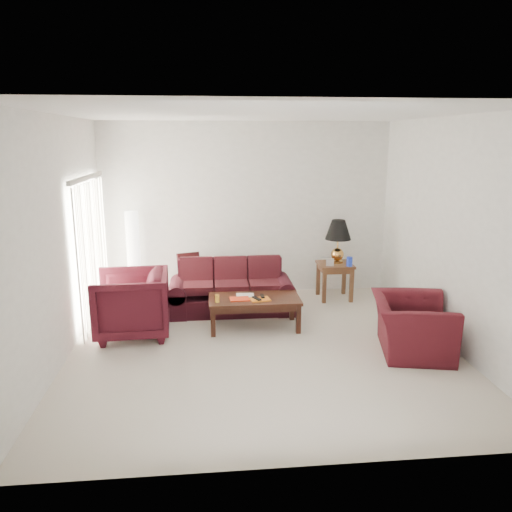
{
  "coord_description": "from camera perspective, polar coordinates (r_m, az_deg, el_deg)",
  "views": [
    {
      "loc": [
        -0.7,
        -6.15,
        2.72
      ],
      "look_at": [
        0.0,
        0.85,
        1.05
      ],
      "focal_mm": 35.0,
      "sensor_mm": 36.0,
      "label": 1
    }
  ],
  "objects": [
    {
      "name": "floor_lamp",
      "position": [
        8.66,
        -13.82,
        0.01
      ],
      "size": [
        0.29,
        0.29,
        1.56
      ],
      "primitive_type": null,
      "rotation": [
        0.0,
        0.0,
        -0.17
      ],
      "color": "white",
      "rests_on": "ground"
    },
    {
      "name": "armchair_left",
      "position": [
        7.2,
        -14.03,
        -5.34
      ],
      "size": [
        1.06,
        1.04,
        0.92
      ],
      "primitive_type": "imported",
      "rotation": [
        0.0,
        0.0,
        -1.52
      ],
      "color": "#3B0D16",
      "rests_on": "ground"
    },
    {
      "name": "magazine_white",
      "position": [
        7.33,
        -1.25,
        -4.52
      ],
      "size": [
        0.26,
        0.2,
        0.01
      ],
      "primitive_type": "cube",
      "rotation": [
        0.0,
        0.0,
        -0.05
      ],
      "color": "white",
      "rests_on": "coffee_table"
    },
    {
      "name": "blinds",
      "position": [
        7.82,
        -18.29,
        0.56
      ],
      "size": [
        0.1,
        2.0,
        2.16
      ],
      "primitive_type": "cube",
      "color": "silver",
      "rests_on": "ground"
    },
    {
      "name": "coffee_table",
      "position": [
        7.33,
        -0.2,
        -6.5
      ],
      "size": [
        1.45,
        0.99,
        0.46
      ],
      "primitive_type": null,
      "rotation": [
        0.0,
        0.0,
        0.27
      ],
      "color": "black",
      "rests_on": "ground"
    },
    {
      "name": "blue_canister",
      "position": [
        8.48,
        10.64,
        -0.63
      ],
      "size": [
        0.1,
        0.1,
        0.16
      ],
      "primitive_type": "cylinder",
      "rotation": [
        0.0,
        0.0,
        -0.04
      ],
      "color": "#1C33B7",
      "rests_on": "end_table"
    },
    {
      "name": "throw_pillow",
      "position": [
        8.54,
        -7.71,
        -0.85
      ],
      "size": [
        0.4,
        0.27,
        0.38
      ],
      "primitive_type": "cube",
      "rotation": [
        -0.21,
        0.0,
        0.28
      ],
      "color": "black",
      "rests_on": "sofa"
    },
    {
      "name": "remote_b",
      "position": [
        7.24,
        0.73,
        -4.59
      ],
      "size": [
        0.06,
        0.16,
        0.02
      ],
      "primitive_type": "cube",
      "rotation": [
        0.0,
        0.0,
        0.05
      ],
      "color": "black",
      "rests_on": "coffee_table"
    },
    {
      "name": "sofa",
      "position": [
        7.96,
        -2.86,
        -3.57
      ],
      "size": [
        2.05,
        1.03,
        0.81
      ],
      "primitive_type": null,
      "rotation": [
        0.0,
        0.0,
        -0.09
      ],
      "color": "black",
      "rests_on": "ground"
    },
    {
      "name": "magazine_red",
      "position": [
        7.17,
        -1.89,
        -4.94
      ],
      "size": [
        0.29,
        0.22,
        0.02
      ],
      "primitive_type": "cube",
      "rotation": [
        0.0,
        0.0,
        0.05
      ],
      "color": "red",
      "rests_on": "coffee_table"
    },
    {
      "name": "armchair_right",
      "position": [
        6.8,
        17.37,
        -7.63
      ],
      "size": [
        1.17,
        1.27,
        0.71
      ],
      "primitive_type": "imported",
      "rotation": [
        0.0,
        0.0,
        1.36
      ],
      "color": "#3E0E15",
      "rests_on": "ground"
    },
    {
      "name": "end_table",
      "position": [
        8.73,
        8.95,
        -2.82
      ],
      "size": [
        0.59,
        0.59,
        0.62
      ],
      "primitive_type": null,
      "rotation": [
        0.0,
        0.0,
        -0.03
      ],
      "color": "#4C2C1A",
      "rests_on": "ground"
    },
    {
      "name": "table_lamp",
      "position": [
        8.63,
        9.33,
        1.65
      ],
      "size": [
        0.53,
        0.53,
        0.74
      ],
      "primitive_type": null,
      "rotation": [
        0.0,
        0.0,
        -0.24
      ],
      "color": "#B37D38",
      "rests_on": "end_table"
    },
    {
      "name": "picture_frame",
      "position": [
        8.71,
        7.99,
        -0.16
      ],
      "size": [
        0.16,
        0.18,
        0.05
      ],
      "primitive_type": "cube",
      "rotation": [
        1.36,
        0.0,
        0.2
      ],
      "color": "#B2B2B7",
      "rests_on": "end_table"
    },
    {
      "name": "magazine_orange",
      "position": [
        7.16,
        0.47,
        -4.97
      ],
      "size": [
        0.31,
        0.25,
        0.02
      ],
      "primitive_type": "cube",
      "rotation": [
        0.0,
        0.0,
        0.16
      ],
      "color": "orange",
      "rests_on": "coffee_table"
    },
    {
      "name": "clock",
      "position": [
        8.45,
        8.45,
        -0.7
      ],
      "size": [
        0.13,
        0.07,
        0.13
      ],
      "primitive_type": "cube",
      "rotation": [
        0.0,
        0.0,
        -0.17
      ],
      "color": "#B4B3B8",
      "rests_on": "end_table"
    },
    {
      "name": "yellow_glass",
      "position": [
        7.07,
        -4.46,
        -4.86
      ],
      "size": [
        0.07,
        0.07,
        0.11
      ],
      "primitive_type": "cylinder",
      "rotation": [
        0.0,
        0.0,
        -0.18
      ],
      "color": "yellow",
      "rests_on": "coffee_table"
    },
    {
      "name": "remote_a",
      "position": [
        7.13,
        0.08,
        -4.86
      ],
      "size": [
        0.12,
        0.19,
        0.02
      ],
      "primitive_type": "cube",
      "rotation": [
        0.0,
        0.0,
        0.43
      ],
      "color": "black",
      "rests_on": "coffee_table"
    },
    {
      "name": "floor",
      "position": [
        6.76,
        0.73,
        -10.37
      ],
      "size": [
        5.0,
        5.0,
        0.0
      ],
      "primitive_type": "plane",
      "color": "beige",
      "rests_on": "ground"
    }
  ]
}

